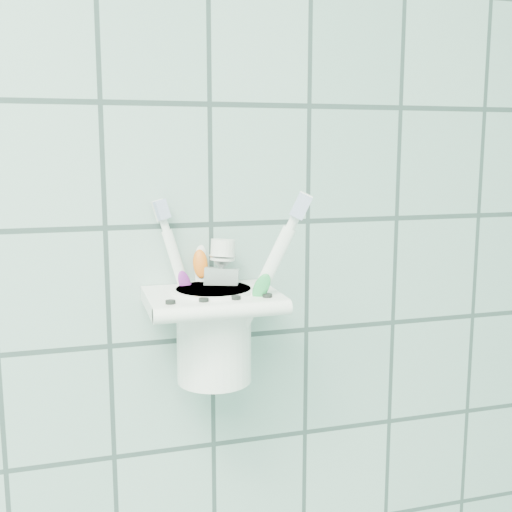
{
  "coord_description": "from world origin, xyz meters",
  "views": [
    {
      "loc": [
        0.5,
        0.55,
        1.45
      ],
      "look_at": [
        0.66,
        1.1,
        1.35
      ],
      "focal_mm": 45.0,
      "sensor_mm": 36.0,
      "label": 1
    }
  ],
  "objects_px": {
    "cup": "(214,331)",
    "toothbrush_pink": "(208,282)",
    "toothpaste_tube": "(217,296)",
    "toothbrush_orange": "(218,276)",
    "holder_bracket": "(212,301)",
    "toothbrush_blue": "(208,267)"
  },
  "relations": [
    {
      "from": "cup",
      "to": "toothbrush_pink",
      "type": "distance_m",
      "value": 0.05
    },
    {
      "from": "toothpaste_tube",
      "to": "toothbrush_orange",
      "type": "bearing_deg",
      "value": -78.86
    },
    {
      "from": "cup",
      "to": "toothbrush_blue",
      "type": "relative_size",
      "value": 0.46
    },
    {
      "from": "cup",
      "to": "toothbrush_blue",
      "type": "xyz_separation_m",
      "value": [
        -0.0,
        0.01,
        0.06
      ]
    },
    {
      "from": "toothbrush_pink",
      "to": "toothbrush_blue",
      "type": "bearing_deg",
      "value": -114.95
    },
    {
      "from": "holder_bracket",
      "to": "toothbrush_pink",
      "type": "distance_m",
      "value": 0.02
    },
    {
      "from": "cup",
      "to": "toothpaste_tube",
      "type": "distance_m",
      "value": 0.04
    },
    {
      "from": "holder_bracket",
      "to": "toothbrush_blue",
      "type": "height_order",
      "value": "toothbrush_blue"
    },
    {
      "from": "cup",
      "to": "toothbrush_pink",
      "type": "height_order",
      "value": "toothbrush_pink"
    },
    {
      "from": "holder_bracket",
      "to": "toothpaste_tube",
      "type": "xyz_separation_m",
      "value": [
        0.01,
        0.01,
        0.0
      ]
    },
    {
      "from": "toothbrush_blue",
      "to": "holder_bracket",
      "type": "bearing_deg",
      "value": -75.37
    },
    {
      "from": "toothbrush_orange",
      "to": "toothbrush_blue",
      "type": "bearing_deg",
      "value": 125.21
    },
    {
      "from": "toothbrush_orange",
      "to": "holder_bracket",
      "type": "bearing_deg",
      "value": 146.83
    },
    {
      "from": "holder_bracket",
      "to": "toothbrush_pink",
      "type": "relative_size",
      "value": 0.72
    },
    {
      "from": "toothbrush_pink",
      "to": "toothbrush_orange",
      "type": "height_order",
      "value": "toothbrush_orange"
    },
    {
      "from": "toothbrush_pink",
      "to": "toothbrush_orange",
      "type": "distance_m",
      "value": 0.03
    },
    {
      "from": "cup",
      "to": "toothpaste_tube",
      "type": "height_order",
      "value": "toothpaste_tube"
    },
    {
      "from": "toothbrush_blue",
      "to": "toothbrush_orange",
      "type": "xyz_separation_m",
      "value": [
        0.01,
        -0.02,
        -0.01
      ]
    },
    {
      "from": "cup",
      "to": "toothbrush_pink",
      "type": "xyz_separation_m",
      "value": [
        -0.0,
        0.01,
        0.05
      ]
    },
    {
      "from": "toothbrush_pink",
      "to": "holder_bracket",
      "type": "bearing_deg",
      "value": -106.66
    },
    {
      "from": "holder_bracket",
      "to": "toothbrush_blue",
      "type": "relative_size",
      "value": 0.61
    },
    {
      "from": "holder_bracket",
      "to": "cup",
      "type": "relative_size",
      "value": 1.34
    }
  ]
}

